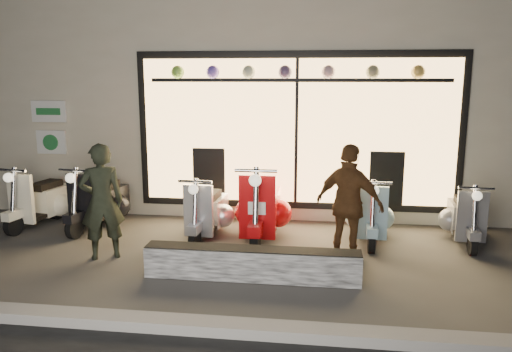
{
  "coord_description": "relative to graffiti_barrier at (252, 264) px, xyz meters",
  "views": [
    {
      "loc": [
        1.21,
        -6.39,
        2.46
      ],
      "look_at": [
        0.29,
        0.6,
        1.05
      ],
      "focal_mm": 35.0,
      "sensor_mm": 36.0,
      "label": 1
    }
  ],
  "objects": [
    {
      "name": "ground",
      "position": [
        -0.41,
        0.65,
        -0.2
      ],
      "size": [
        40.0,
        40.0,
        0.0
      ],
      "primitive_type": "plane",
      "color": "#383533",
      "rests_on": "ground"
    },
    {
      "name": "kerb",
      "position": [
        -0.41,
        -1.35,
        -0.14
      ],
      "size": [
        40.0,
        0.25,
        0.12
      ],
      "primitive_type": "cube",
      "color": "slate",
      "rests_on": "ground"
    },
    {
      "name": "shop_building",
      "position": [
        -0.4,
        5.63,
        1.9
      ],
      "size": [
        10.2,
        6.23,
        4.2
      ],
      "color": "beige",
      "rests_on": "ground"
    },
    {
      "name": "graffiti_barrier",
      "position": [
        0.0,
        0.0,
        0.0
      ],
      "size": [
        2.65,
        0.28,
        0.4
      ],
      "primitive_type": "cube",
      "color": "black",
      "rests_on": "ground"
    },
    {
      "name": "scooter_silver",
      "position": [
        -0.92,
        1.64,
        0.19
      ],
      "size": [
        0.48,
        1.36,
        0.97
      ],
      "rotation": [
        0.0,
        0.0,
        -0.07
      ],
      "color": "black",
      "rests_on": "ground"
    },
    {
      "name": "scooter_red",
      "position": [
        -0.07,
        1.66,
        0.27
      ],
      "size": [
        0.52,
        1.62,
        1.17
      ],
      "rotation": [
        0.0,
        0.0,
        0.01
      ],
      "color": "black",
      "rests_on": "ground"
    },
    {
      "name": "scooter_black",
      "position": [
        -2.8,
        1.94,
        0.21
      ],
      "size": [
        0.62,
        1.45,
        1.03
      ],
      "rotation": [
        0.0,
        0.0,
        -0.17
      ],
      "color": "black",
      "rests_on": "ground"
    },
    {
      "name": "scooter_cream",
      "position": [
        -3.82,
        1.93,
        0.2
      ],
      "size": [
        0.61,
        1.42,
        1.01
      ],
      "rotation": [
        0.0,
        0.0,
        -0.17
      ],
      "color": "black",
      "rests_on": "ground"
    },
    {
      "name": "scooter_blue",
      "position": [
        1.58,
        1.85,
        0.19
      ],
      "size": [
        0.47,
        1.37,
        0.98
      ],
      "rotation": [
        0.0,
        0.0,
        -0.05
      ],
      "color": "black",
      "rests_on": "ground"
    },
    {
      "name": "scooter_grey",
      "position": [
        2.99,
        1.9,
        0.17
      ],
      "size": [
        0.47,
        1.3,
        0.93
      ],
      "rotation": [
        0.0,
        0.0,
        -0.08
      ],
      "color": "black",
      "rests_on": "ground"
    },
    {
      "name": "man",
      "position": [
        -2.12,
        0.47,
        0.6
      ],
      "size": [
        0.69,
        0.61,
        1.6
      ],
      "primitive_type": "imported",
      "rotation": [
        0.0,
        0.0,
        3.64
      ],
      "color": "black",
      "rests_on": "ground"
    },
    {
      "name": "woman",
      "position": [
        1.2,
        0.74,
        0.6
      ],
      "size": [
        1.02,
        0.78,
        1.6
      ],
      "primitive_type": "imported",
      "rotation": [
        0.0,
        0.0,
        2.67
      ],
      "color": "#58361B",
      "rests_on": "ground"
    }
  ]
}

